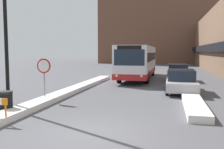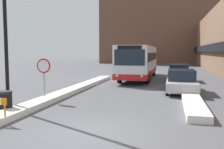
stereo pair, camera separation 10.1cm
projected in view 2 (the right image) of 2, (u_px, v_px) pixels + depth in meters
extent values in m
plane|color=#515156|center=(87.00, 134.00, 7.88)|extent=(160.00, 160.00, 0.00)
cube|color=black|center=(213.00, 48.00, 29.19)|extent=(0.50, 60.00, 0.90)
cube|color=brown|center=(160.00, 24.00, 55.45)|extent=(26.00, 8.00, 17.67)
cube|color=silver|center=(72.00, 90.00, 16.02)|extent=(0.90, 16.81, 0.26)
cube|color=silver|center=(189.00, 94.00, 14.49)|extent=(0.90, 11.65, 0.30)
cube|color=silver|center=(139.00, 60.00, 23.77)|extent=(2.57, 11.38, 2.63)
cube|color=red|center=(139.00, 72.00, 23.87)|extent=(2.59, 11.40, 0.46)
cube|color=#192333|center=(139.00, 56.00, 23.74)|extent=(2.59, 10.47, 0.72)
cube|color=#192333|center=(129.00, 57.00, 18.21)|extent=(2.26, 0.03, 1.18)
cube|color=black|center=(129.00, 47.00, 18.15)|extent=(1.80, 0.03, 0.28)
sphere|color=#F2EAC6|center=(117.00, 76.00, 18.54)|extent=(0.20, 0.20, 0.20)
sphere|color=#F2EAC6|center=(142.00, 76.00, 18.12)|extent=(0.20, 0.20, 0.20)
cylinder|color=black|center=(120.00, 76.00, 20.74)|extent=(0.28, 1.08, 1.08)
cylinder|color=black|center=(148.00, 77.00, 20.20)|extent=(0.28, 1.08, 1.08)
cylinder|color=black|center=(132.00, 70.00, 27.57)|extent=(0.28, 1.08, 1.08)
cylinder|color=black|center=(154.00, 71.00, 27.04)|extent=(0.28, 1.08, 1.08)
cube|color=#B7B7BC|center=(181.00, 84.00, 15.91)|extent=(1.85, 4.44, 0.54)
cube|color=#192333|center=(181.00, 75.00, 15.96)|extent=(1.62, 2.44, 0.65)
cylinder|color=black|center=(197.00, 91.00, 14.40)|extent=(0.20, 0.63, 0.63)
cylinder|color=black|center=(167.00, 90.00, 14.79)|extent=(0.20, 0.63, 0.63)
cylinder|color=black|center=(193.00, 85.00, 17.07)|extent=(0.20, 0.63, 0.63)
cylinder|color=black|center=(168.00, 84.00, 17.46)|extent=(0.20, 0.63, 0.63)
cube|color=#38383D|center=(178.00, 75.00, 22.05)|extent=(1.80, 4.84, 0.57)
cube|color=#192333|center=(179.00, 68.00, 22.11)|extent=(1.58, 2.66, 0.67)
cylinder|color=black|center=(189.00, 79.00, 20.43)|extent=(0.20, 0.64, 0.64)
cylinder|color=black|center=(169.00, 79.00, 20.81)|extent=(0.20, 0.64, 0.64)
cylinder|color=black|center=(187.00, 76.00, 23.34)|extent=(0.20, 0.64, 0.64)
cylinder|color=black|center=(169.00, 76.00, 23.72)|extent=(0.20, 0.64, 0.64)
cylinder|color=gray|center=(44.00, 80.00, 13.01)|extent=(0.07, 0.07, 2.24)
cylinder|color=red|center=(44.00, 66.00, 12.93)|extent=(0.76, 0.03, 0.76)
cylinder|color=white|center=(44.00, 66.00, 12.91)|extent=(0.62, 0.02, 0.62)
cylinder|color=black|center=(5.00, 28.00, 11.01)|extent=(0.16, 0.16, 7.28)
cylinder|color=black|center=(5.00, 104.00, 10.42)|extent=(0.56, 0.56, 0.85)
cylinder|color=black|center=(5.00, 92.00, 10.37)|extent=(0.59, 0.59, 0.10)
cylinder|color=orange|center=(5.00, 115.00, 8.88)|extent=(0.06, 0.06, 0.70)
cube|color=orange|center=(4.00, 102.00, 8.85)|extent=(0.22, 0.04, 0.24)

